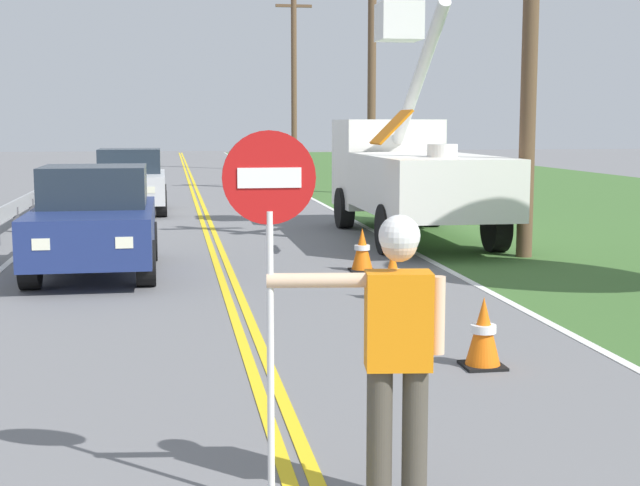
{
  "coord_description": "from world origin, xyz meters",
  "views": [
    {
      "loc": [
        -0.83,
        -0.85,
        2.37
      ],
      "look_at": [
        0.62,
        7.94,
        1.2
      ],
      "focal_mm": 51.14,
      "sensor_mm": 36.0,
      "label": 1
    }
  ],
  "objects_px": {
    "utility_pole_mid": "(372,71)",
    "traffic_cone_tail": "(362,250)",
    "stop_sign_paddle": "(270,235)",
    "utility_bucket_truck": "(408,170)",
    "utility_pole_near": "(530,27)",
    "utility_pole_far": "(294,80)",
    "traffic_cone_mid": "(393,276)",
    "flagger_worker": "(396,342)",
    "oncoming_sedan_second": "(130,182)",
    "oncoming_sedan_nearest": "(94,221)",
    "traffic_cone_lead": "(483,334)"
  },
  "relations": [
    {
      "from": "oncoming_sedan_second",
      "to": "traffic_cone_lead",
      "type": "height_order",
      "value": "oncoming_sedan_second"
    },
    {
      "from": "utility_bucket_truck",
      "to": "utility_pole_far",
      "type": "distance_m",
      "value": 27.14
    },
    {
      "from": "utility_pole_mid",
      "to": "traffic_cone_lead",
      "type": "relative_size",
      "value": 11.24
    },
    {
      "from": "flagger_worker",
      "to": "oncoming_sedan_nearest",
      "type": "distance_m",
      "value": 9.8
    },
    {
      "from": "stop_sign_paddle",
      "to": "flagger_worker",
      "type": "bearing_deg",
      "value": -7.34
    },
    {
      "from": "oncoming_sedan_nearest",
      "to": "traffic_cone_tail",
      "type": "bearing_deg",
      "value": -6.61
    },
    {
      "from": "stop_sign_paddle",
      "to": "traffic_cone_mid",
      "type": "distance_m",
      "value": 6.94
    },
    {
      "from": "flagger_worker",
      "to": "utility_bucket_truck",
      "type": "height_order",
      "value": "utility_bucket_truck"
    },
    {
      "from": "flagger_worker",
      "to": "oncoming_sedan_nearest",
      "type": "bearing_deg",
      "value": 105.08
    },
    {
      "from": "flagger_worker",
      "to": "traffic_cone_mid",
      "type": "xyz_separation_m",
      "value": [
        1.58,
        6.49,
        -0.71
      ]
    },
    {
      "from": "oncoming_sedan_nearest",
      "to": "traffic_cone_tail",
      "type": "distance_m",
      "value": 4.3
    },
    {
      "from": "utility_pole_mid",
      "to": "traffic_cone_tail",
      "type": "height_order",
      "value": "utility_pole_mid"
    },
    {
      "from": "oncoming_sedan_nearest",
      "to": "traffic_cone_tail",
      "type": "xyz_separation_m",
      "value": [
        4.24,
        -0.49,
        -0.5
      ]
    },
    {
      "from": "utility_bucket_truck",
      "to": "traffic_cone_mid",
      "type": "relative_size",
      "value": 9.73
    },
    {
      "from": "utility_pole_far",
      "to": "oncoming_sedan_second",
      "type": "bearing_deg",
      "value": -109.28
    },
    {
      "from": "utility_pole_mid",
      "to": "utility_pole_far",
      "type": "height_order",
      "value": "utility_pole_far"
    },
    {
      "from": "utility_pole_mid",
      "to": "utility_pole_far",
      "type": "relative_size",
      "value": 0.9
    },
    {
      "from": "traffic_cone_mid",
      "to": "utility_pole_far",
      "type": "bearing_deg",
      "value": 84.53
    },
    {
      "from": "stop_sign_paddle",
      "to": "oncoming_sedan_second",
      "type": "xyz_separation_m",
      "value": [
        -1.65,
        19.47,
        -0.88
      ]
    },
    {
      "from": "stop_sign_paddle",
      "to": "utility_bucket_truck",
      "type": "distance_m",
      "value": 13.93
    },
    {
      "from": "stop_sign_paddle",
      "to": "utility_pole_far",
      "type": "bearing_deg",
      "value": 82.09
    },
    {
      "from": "utility_pole_near",
      "to": "traffic_cone_mid",
      "type": "distance_m",
      "value": 6.11
    },
    {
      "from": "traffic_cone_lead",
      "to": "oncoming_sedan_second",
      "type": "bearing_deg",
      "value": 103.79
    },
    {
      "from": "traffic_cone_mid",
      "to": "traffic_cone_tail",
      "type": "xyz_separation_m",
      "value": [
        0.11,
        2.49,
        0.0
      ]
    },
    {
      "from": "utility_pole_near",
      "to": "utility_pole_far",
      "type": "bearing_deg",
      "value": 90.13
    },
    {
      "from": "utility_bucket_truck",
      "to": "oncoming_sedan_nearest",
      "type": "bearing_deg",
      "value": -147.81
    },
    {
      "from": "utility_pole_mid",
      "to": "traffic_cone_tail",
      "type": "relative_size",
      "value": 11.24
    },
    {
      "from": "oncoming_sedan_second",
      "to": "traffic_cone_lead",
      "type": "bearing_deg",
      "value": -76.21
    },
    {
      "from": "oncoming_sedan_nearest",
      "to": "traffic_cone_lead",
      "type": "relative_size",
      "value": 5.88
    },
    {
      "from": "stop_sign_paddle",
      "to": "utility_bucket_truck",
      "type": "height_order",
      "value": "utility_bucket_truck"
    },
    {
      "from": "utility_pole_mid",
      "to": "utility_pole_far",
      "type": "xyz_separation_m",
      "value": [
        -0.51,
        15.51,
        0.43
      ]
    },
    {
      "from": "utility_bucket_truck",
      "to": "traffic_cone_tail",
      "type": "bearing_deg",
      "value": -113.53
    },
    {
      "from": "utility_bucket_truck",
      "to": "traffic_cone_mid",
      "type": "bearing_deg",
      "value": -106.33
    },
    {
      "from": "utility_pole_near",
      "to": "oncoming_sedan_second",
      "type": "bearing_deg",
      "value": 127.55
    },
    {
      "from": "traffic_cone_mid",
      "to": "oncoming_sedan_second",
      "type": "bearing_deg",
      "value": 107.0
    },
    {
      "from": "flagger_worker",
      "to": "utility_pole_far",
      "type": "distance_m",
      "value": 40.69
    },
    {
      "from": "utility_pole_mid",
      "to": "traffic_cone_mid",
      "type": "distance_m",
      "value": 19.02
    },
    {
      "from": "oncoming_sedan_nearest",
      "to": "flagger_worker",
      "type": "bearing_deg",
      "value": -74.92
    },
    {
      "from": "utility_bucket_truck",
      "to": "utility_pole_near",
      "type": "height_order",
      "value": "utility_pole_near"
    },
    {
      "from": "utility_bucket_truck",
      "to": "utility_pole_near",
      "type": "xyz_separation_m",
      "value": [
        1.3,
        -3.26,
        2.63
      ]
    },
    {
      "from": "oncoming_sedan_nearest",
      "to": "utility_bucket_truck",
      "type": "bearing_deg",
      "value": 32.19
    },
    {
      "from": "stop_sign_paddle",
      "to": "traffic_cone_lead",
      "type": "bearing_deg",
      "value": 50.67
    },
    {
      "from": "oncoming_sedan_second",
      "to": "utility_bucket_truck",
      "type": "bearing_deg",
      "value": -46.1
    },
    {
      "from": "oncoming_sedan_second",
      "to": "utility_pole_far",
      "type": "distance_m",
      "value": 22.23
    },
    {
      "from": "stop_sign_paddle",
      "to": "utility_pole_near",
      "type": "bearing_deg",
      "value": 60.46
    },
    {
      "from": "stop_sign_paddle",
      "to": "utility_pole_far",
      "type": "height_order",
      "value": "utility_pole_far"
    },
    {
      "from": "utility_pole_mid",
      "to": "traffic_cone_lead",
      "type": "distance_m",
      "value": 22.35
    },
    {
      "from": "oncoming_sedan_nearest",
      "to": "utility_pole_mid",
      "type": "xyz_separation_m",
      "value": [
        7.88,
        15.28,
        3.28
      ]
    },
    {
      "from": "traffic_cone_mid",
      "to": "traffic_cone_tail",
      "type": "bearing_deg",
      "value": 87.51
    },
    {
      "from": "flagger_worker",
      "to": "utility_pole_mid",
      "type": "height_order",
      "value": "utility_pole_mid"
    }
  ]
}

